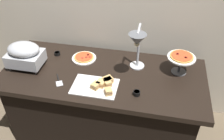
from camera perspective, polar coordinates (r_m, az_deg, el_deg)
The scene contains 11 objects.
ground_plane at distance 2.84m, azimuth -1.78°, elevation -12.91°, with size 8.00×8.00×0.00m, color brown.
back_wall at distance 2.50m, azimuth 0.35°, elevation 14.28°, with size 4.40×0.04×2.40m, color beige.
buffet_table at distance 2.55m, azimuth -1.94°, elevation -7.36°, with size 1.90×0.84×0.76m.
chafing_dish at distance 2.44m, azimuth -19.52°, elevation 3.53°, with size 0.32×0.24×0.26m.
heat_lamp at distance 2.08m, azimuth 5.87°, elevation 6.32°, with size 0.15×0.33×0.46m.
pizza_plate_front at distance 2.50m, azimuth -6.46°, elevation 2.85°, with size 0.24×0.24×0.03m.
pizza_plate_center at distance 2.32m, azimuth 15.67°, elevation 2.51°, with size 0.25×0.25×0.19m.
sandwich_platter at distance 2.14m, azimuth -2.74°, elevation -3.45°, with size 0.39×0.27×0.06m.
sauce_cup_near at distance 2.08m, azimuth 5.69°, elevation -5.29°, with size 0.06×0.06×0.04m.
sauce_cup_far at distance 2.61m, azimuth -12.52°, elevation 3.75°, with size 0.06×0.06×0.03m.
serving_spatula at distance 2.27m, azimuth -12.20°, elevation -2.41°, with size 0.11×0.16×0.01m.
Camera 1 is at (0.45, -1.76, 2.18)m, focal length 39.65 mm.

